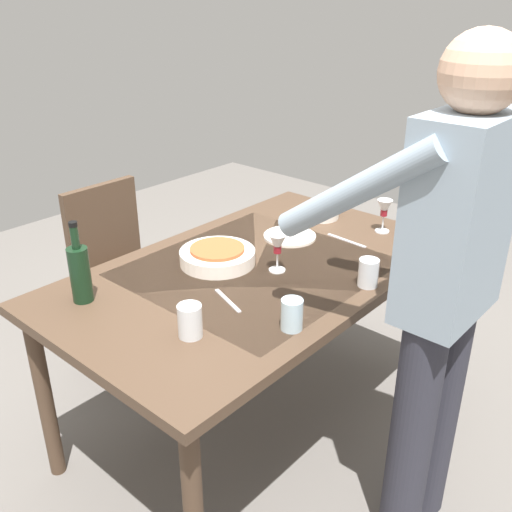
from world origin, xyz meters
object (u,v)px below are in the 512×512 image
at_px(side_bowl_salad, 320,210).
at_px(water_cup_near_right, 190,321).
at_px(dining_table, 256,284).
at_px(person_server, 441,285).
at_px(wine_glass_left, 384,210).
at_px(water_cup_far_left, 368,273).
at_px(serving_bowl_pasta, 217,256).
at_px(wine_bottle, 80,272).
at_px(wine_glass_right, 277,246).
at_px(chair_near, 118,264).
at_px(dinner_plate_near, 290,236).
at_px(water_cup_near_left, 292,314).

bearing_deg(side_bowl_salad, water_cup_near_right, 15.11).
distance_m(dining_table, water_cup_near_right, 0.54).
xyz_separation_m(person_server, wine_glass_left, (-0.65, -0.56, -0.08)).
bearing_deg(water_cup_far_left, water_cup_near_right, -19.95).
height_order(person_server, side_bowl_salad, person_server).
bearing_deg(water_cup_near_right, serving_bowl_pasta, -144.31).
bearing_deg(side_bowl_salad, dining_table, 12.28).
bearing_deg(wine_bottle, wine_glass_right, 150.04).
relative_size(wine_bottle, side_bowl_salad, 1.64).
bearing_deg(chair_near, dining_table, 93.40).
height_order(wine_glass_left, dinner_plate_near, wine_glass_left).
distance_m(water_cup_near_left, dinner_plate_near, 0.74).
relative_size(wine_glass_left, water_cup_near_right, 1.39).
bearing_deg(water_cup_near_right, dinner_plate_near, -162.88).
xyz_separation_m(serving_bowl_pasta, dinner_plate_near, (-0.39, 0.05, -0.03)).
bearing_deg(serving_bowl_pasta, wine_bottle, -15.12).
height_order(dining_table, wine_glass_right, wine_glass_right).
height_order(wine_bottle, serving_bowl_pasta, wine_bottle).
distance_m(person_server, dinner_plate_near, 0.91).
height_order(water_cup_far_left, serving_bowl_pasta, water_cup_far_left).
bearing_deg(wine_glass_right, water_cup_near_left, 45.92).
height_order(person_server, water_cup_near_right, person_server).
xyz_separation_m(water_cup_near_left, side_bowl_salad, (-0.87, -0.51, -0.02)).
height_order(chair_near, person_server, person_server).
distance_m(wine_bottle, water_cup_far_left, 1.02).
bearing_deg(serving_bowl_pasta, wine_glass_right, 115.41).
bearing_deg(wine_glass_left, water_cup_near_right, -0.85).
distance_m(wine_bottle, wine_glass_left, 1.33).
height_order(dining_table, water_cup_near_left, water_cup_near_left).
height_order(water_cup_far_left, dinner_plate_near, water_cup_far_left).
bearing_deg(water_cup_far_left, dinner_plate_near, -108.14).
relative_size(wine_glass_right, dinner_plate_near, 0.66).
bearing_deg(person_server, wine_glass_left, -139.26).
bearing_deg(water_cup_far_left, dining_table, -68.51).
height_order(wine_glass_right, dinner_plate_near, wine_glass_right).
bearing_deg(dinner_plate_near, wine_bottle, -12.09).
relative_size(person_server, wine_glass_left, 11.19).
relative_size(person_server, water_cup_near_left, 16.06).
relative_size(water_cup_near_right, side_bowl_salad, 0.60).
xyz_separation_m(wine_bottle, dinner_plate_near, (-0.92, 0.20, -0.10)).
height_order(wine_glass_right, water_cup_near_right, wine_glass_right).
relative_size(water_cup_near_left, water_cup_near_right, 0.97).
bearing_deg(wine_glass_left, wine_bottle, -20.56).
relative_size(wine_glass_right, water_cup_near_right, 1.39).
height_order(water_cup_near_left, water_cup_far_left, same).
bearing_deg(water_cup_near_left, wine_bottle, -62.95).
bearing_deg(person_server, chair_near, -88.24).
bearing_deg(water_cup_near_right, wine_glass_right, -170.71).
xyz_separation_m(wine_bottle, serving_bowl_pasta, (-0.52, 0.14, -0.08)).
relative_size(wine_bottle, water_cup_far_left, 2.82).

